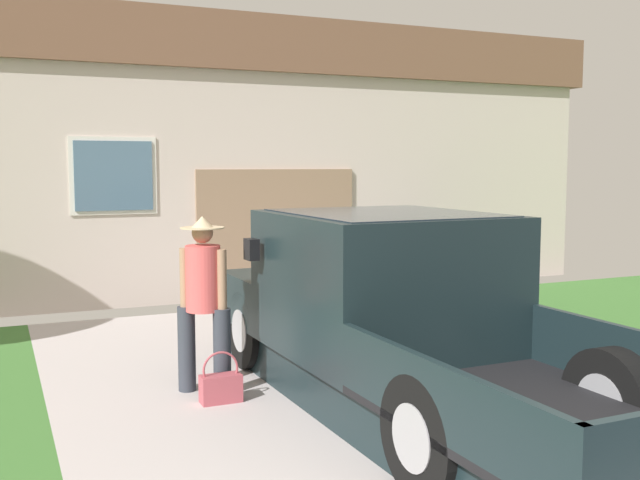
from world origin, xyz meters
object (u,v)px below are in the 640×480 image
house_with_garage (268,158)px  wheeled_trash_bin (449,261)px  handbag (221,386)px  person_with_hat (203,297)px  pickup_truck (394,319)px

house_with_garage → wheeled_trash_bin: (1.59, -3.98, -1.63)m
handbag → wheeled_trash_bin: size_ratio=0.41×
person_with_hat → house_with_garage: size_ratio=0.16×
pickup_truck → handbag: size_ratio=11.94×
pickup_truck → handbag: (-1.44, 0.56, -0.59)m
pickup_truck → person_with_hat: 1.76m
pickup_truck → wheeled_trash_bin: (3.31, 4.10, -0.13)m
pickup_truck → handbag: pickup_truck is taller
pickup_truck → handbag: 1.66m
person_with_hat → handbag: 0.83m
pickup_truck → house_with_garage: (1.72, 8.07, 1.50)m
handbag → house_with_garage: size_ratio=0.04×
pickup_truck → wheeled_trash_bin: bearing=50.0°
pickup_truck → house_with_garage: size_ratio=0.53×
wheeled_trash_bin → pickup_truck: bearing=-128.9°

